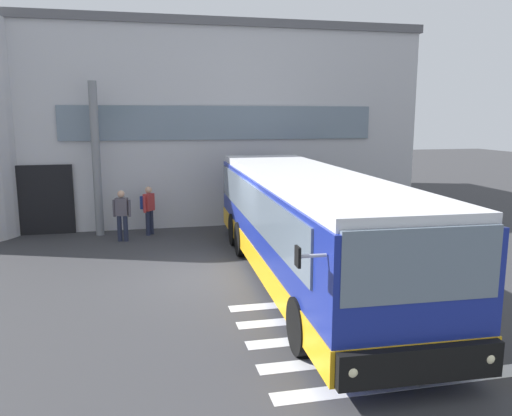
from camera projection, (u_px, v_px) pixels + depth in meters
name	position (u px, v px, depth m)	size (l,w,h in m)	color
ground_plane	(222.00, 275.00, 13.15)	(80.00, 90.00, 0.02)	#353538
bay_paint_stripes	(361.00, 334.00, 9.54)	(4.40, 3.96, 0.01)	silver
terminal_building	(168.00, 123.00, 23.44)	(19.12, 13.80, 7.46)	#B7B7BC
entry_support_column	(96.00, 160.00, 17.15)	(0.28, 0.28, 5.18)	slate
bus_main_foreground	(305.00, 228.00, 12.53)	(3.36, 11.69, 2.70)	navy
passenger_near_column	(122.00, 213.00, 16.56)	(0.58, 0.30, 1.68)	#1E2338
passenger_by_doorway	(148.00, 207.00, 17.47)	(0.50, 0.52, 1.68)	#1E2338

